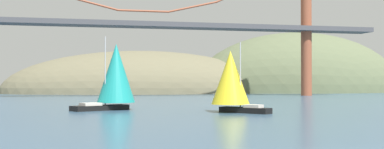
# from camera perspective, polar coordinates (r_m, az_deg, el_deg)

# --- Properties ---
(headland_right) EXTENTS (76.88, 44.00, 41.96)m
(headland_right) POSITION_cam_1_polar(r_m,az_deg,el_deg) (172.76, 12.63, -2.05)
(headland_right) COLOR #5B6647
(headland_right) RESTS_ON ground_plane
(headland_center) EXTENTS (89.38, 44.00, 27.40)m
(headland_center) POSITION_cam_1_polar(r_m,az_deg,el_deg) (157.06, -5.80, -2.19)
(headland_center) COLOR #6B664C
(headland_center) RESTS_ON ground_plane
(suspension_bridge) EXTENTS (121.90, 6.00, 38.43)m
(suspension_bridge) POSITION_cam_1_polar(r_m,az_deg,el_deg) (117.62, -5.77, 6.29)
(suspension_bridge) COLOR brown
(suspension_bridge) RESTS_ON ground_plane
(sailboat_yellow_sail) EXTENTS (7.11, 7.87, 8.36)m
(sailboat_yellow_sail) POSITION_cam_1_polar(r_m,az_deg,el_deg) (57.77, 4.69, -0.56)
(sailboat_yellow_sail) COLOR black
(sailboat_yellow_sail) RESTS_ON ground_plane
(sailboat_teal_sail) EXTENTS (9.35, 7.34, 9.55)m
(sailboat_teal_sail) POSITION_cam_1_polar(r_m,az_deg,el_deg) (63.85, -9.14, -0.06)
(sailboat_teal_sail) COLOR black
(sailboat_teal_sail) RESTS_ON ground_plane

